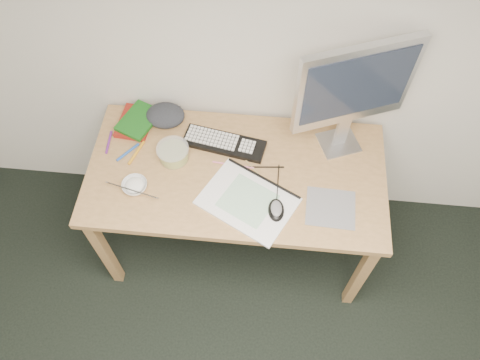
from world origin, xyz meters
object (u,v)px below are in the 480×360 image
object	(u,v)px
monitor	(355,88)
rice_bowl	(135,186)
sketchpad	(248,201)
keyboard	(224,143)
desk	(236,181)

from	to	relation	value
monitor	rice_bowl	xyz separation A→B (m)	(-0.93, -0.35, -0.36)
sketchpad	keyboard	xyz separation A→B (m)	(-0.14, 0.31, 0.01)
sketchpad	rice_bowl	size ratio (longest dim) A/B	3.46
sketchpad	keyboard	distance (m)	0.34
desk	keyboard	distance (m)	0.19
rice_bowl	keyboard	bearing A→B (deg)	37.09
desk	keyboard	world-z (taller)	keyboard
desk	monitor	bearing A→B (deg)	24.16
desk	keyboard	bearing A→B (deg)	115.86
sketchpad	keyboard	bearing A→B (deg)	142.57
monitor	rice_bowl	bearing A→B (deg)	178.54
keyboard	monitor	bearing A→B (deg)	17.15
sketchpad	rice_bowl	bearing A→B (deg)	-154.56
sketchpad	rice_bowl	xyz separation A→B (m)	(-0.52, 0.02, 0.01)
desk	sketchpad	size ratio (longest dim) A/B	3.47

